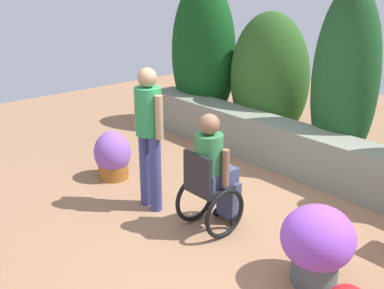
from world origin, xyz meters
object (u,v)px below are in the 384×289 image
Objects in this scene: person_in_wheelchair at (212,176)px; person_standing_companion at (149,130)px; flower_pot_purple_near at (113,156)px; flower_pot_terracotta_by_wall at (317,243)px.

person_in_wheelchair is 0.78× the size of person_standing_companion.
person_in_wheelchair reaches higher than flower_pot_purple_near.
flower_pot_terracotta_by_wall is at bearing -4.72° from person_in_wheelchair.
person_standing_companion reaches higher than person_in_wheelchair.
flower_pot_purple_near is at bearing 162.23° from person_standing_companion.
person_in_wheelchair is at bearing 2.88° from person_standing_companion.
flower_pot_terracotta_by_wall is at bearing 2.72° from flower_pot_purple_near.
person_in_wheelchair is 1.76× the size of flower_pot_terracotta_by_wall.
person_standing_companion is 2.25m from flower_pot_terracotta_by_wall.
person_standing_companion reaches higher than flower_pot_purple_near.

